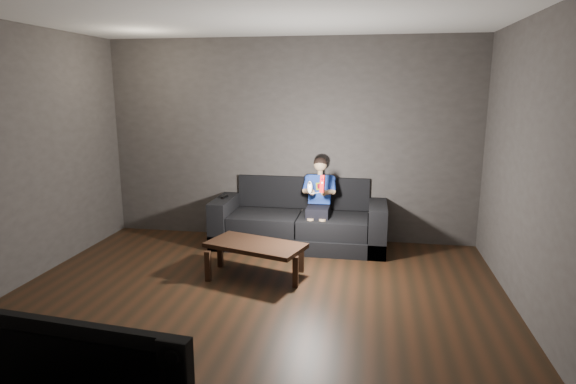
# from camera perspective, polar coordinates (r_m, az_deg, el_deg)

# --- Properties ---
(floor) EXTENTS (5.00, 5.00, 0.00)m
(floor) POSITION_cam_1_polar(r_m,az_deg,el_deg) (4.52, -5.41, -14.74)
(floor) COLOR black
(floor) RESTS_ON ground
(back_wall) EXTENTS (5.00, 0.04, 2.70)m
(back_wall) POSITION_cam_1_polar(r_m,az_deg,el_deg) (6.51, 0.13, 6.11)
(back_wall) COLOR #373231
(back_wall) RESTS_ON ground
(front_wall) EXTENTS (5.00, 0.04, 2.70)m
(front_wall) POSITION_cam_1_polar(r_m,az_deg,el_deg) (1.89, -26.87, -10.72)
(front_wall) COLOR #373231
(front_wall) RESTS_ON ground
(right_wall) EXTENTS (0.04, 5.00, 2.70)m
(right_wall) POSITION_cam_1_polar(r_m,az_deg,el_deg) (4.18, 29.36, 1.10)
(right_wall) COLOR #373231
(right_wall) RESTS_ON ground
(ceiling) EXTENTS (5.00, 5.00, 0.02)m
(ceiling) POSITION_cam_1_polar(r_m,az_deg,el_deg) (4.08, -6.23, 21.42)
(ceiling) COLOR beige
(ceiling) RESTS_ON back_wall
(sofa) EXTENTS (2.24, 0.97, 0.87)m
(sofa) POSITION_cam_1_polar(r_m,az_deg,el_deg) (6.41, 1.44, -3.72)
(sofa) COLOR black
(sofa) RESTS_ON floor
(child) EXTENTS (0.42, 0.52, 1.04)m
(child) POSITION_cam_1_polar(r_m,az_deg,el_deg) (6.21, 3.70, -0.21)
(child) COLOR black
(child) RESTS_ON sofa
(wii_remote_red) EXTENTS (0.06, 0.09, 0.22)m
(wii_remote_red) POSITION_cam_1_polar(r_m,az_deg,el_deg) (5.77, 4.09, 0.97)
(wii_remote_red) COLOR red
(wii_remote_red) RESTS_ON child
(nunchuk_white) EXTENTS (0.08, 0.10, 0.16)m
(nunchuk_white) POSITION_cam_1_polar(r_m,az_deg,el_deg) (5.80, 2.60, 0.58)
(nunchuk_white) COLOR white
(nunchuk_white) RESTS_ON child
(wii_remote_black) EXTENTS (0.07, 0.15, 0.03)m
(wii_remote_black) POSITION_cam_1_polar(r_m,az_deg,el_deg) (6.46, -7.53, -0.55)
(wii_remote_black) COLOR black
(wii_remote_black) RESTS_ON sofa
(coffee_table) EXTENTS (1.16, 0.81, 0.38)m
(coffee_table) POSITION_cam_1_polar(r_m,az_deg,el_deg) (5.31, -3.86, -6.61)
(coffee_table) COLOR black
(coffee_table) RESTS_ON floor
(tv) EXTENTS (1.09, 0.25, 0.62)m
(tv) POSITION_cam_1_polar(r_m,az_deg,el_deg) (2.29, -22.86, -19.68)
(tv) COLOR black
(tv) RESTS_ON media_console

